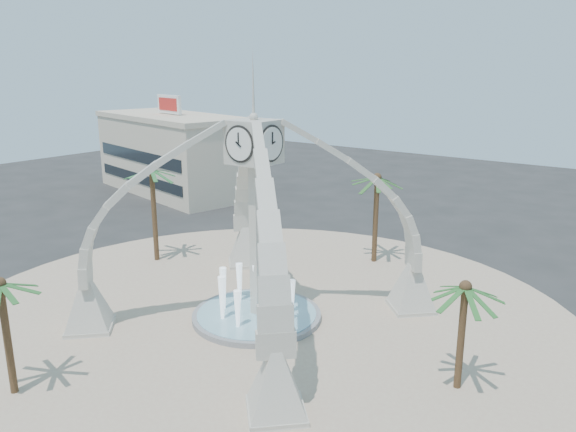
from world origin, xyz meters
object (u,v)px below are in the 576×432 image
Objects in this scene: palm_west at (151,171)px; palm_north at (377,179)px; clock_tower at (255,218)px; palm_east at (465,288)px; palm_south at (0,285)px; fountain at (257,315)px.

palm_west is 17.57m from palm_north.
clock_tower is 2.17× the size of palm_west.
clock_tower is 12.89m from palm_east.
palm_north is at bearing 79.97° from palm_south.
clock_tower reaches higher than palm_south.
palm_north is (-12.10, 13.90, 1.55)m from palm_east.
palm_west is 1.30× the size of palm_south.
clock_tower is 2.83× the size of palm_south.
palm_west is at bearing 165.31° from clock_tower.
palm_north reaches higher than palm_south.
clock_tower reaches higher than palm_north.
palm_west is at bearing 119.30° from palm_south.
palm_east is 18.49m from palm_north.
palm_west reaches higher than palm_south.
fountain is at bearing 179.62° from palm_east.
clock_tower reaches higher than fountain.
clock_tower is 6.20m from fountain.
fountain is 13.75m from palm_east.
fountain is at bearing 90.00° from clock_tower.
fountain is at bearing -93.02° from palm_north.
palm_north is at bearing 35.77° from palm_west.
palm_east is at bearing -7.84° from palm_west.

